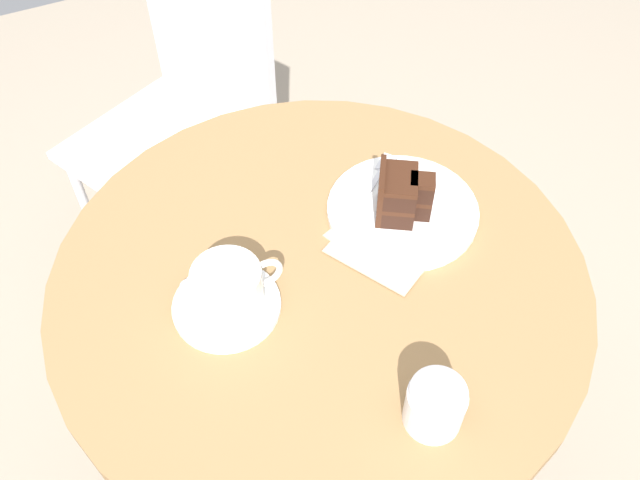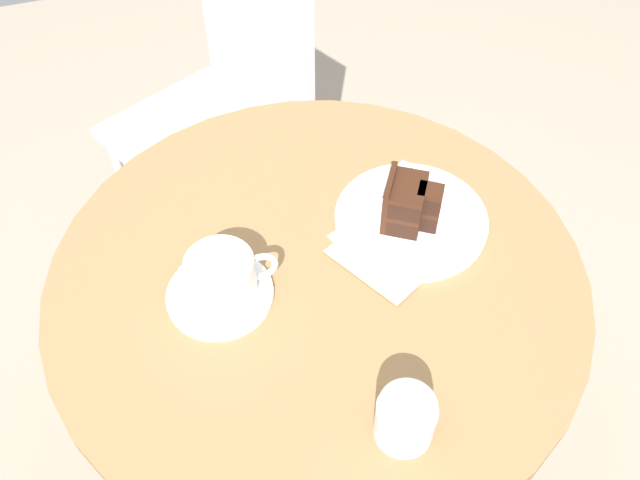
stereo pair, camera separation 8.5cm
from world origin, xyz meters
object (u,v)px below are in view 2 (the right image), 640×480
at_px(cake_plate, 411,219).
at_px(cafe_chair, 229,97).
at_px(sugar_pot, 406,416).
at_px(saucer, 220,296).
at_px(fork, 390,185).
at_px(coffee_cup, 223,277).
at_px(napkin, 394,245).
at_px(teaspoon, 189,285).
at_px(cake_slice, 408,203).

xyz_separation_m(cake_plate, cafe_chair, (-0.14, 0.67, -0.24)).
bearing_deg(cafe_chair, sugar_pot, -25.28).
distance_m(saucer, fork, 0.32).
xyz_separation_m(coffee_cup, napkin, (0.25, 0.01, -0.04)).
distance_m(teaspoon, sugar_pot, 0.35).
height_order(coffee_cup, sugar_pot, sugar_pot).
bearing_deg(coffee_cup, cake_plate, 8.86).
bearing_deg(cake_plate, cafe_chair, 101.97).
relative_size(cake_slice, sugar_pot, 1.19).
bearing_deg(napkin, cake_plate, 40.85).
xyz_separation_m(cake_plate, napkin, (-0.04, -0.04, -0.00)).
xyz_separation_m(cake_slice, napkin, (-0.03, -0.03, -0.05)).
height_order(cake_plate, napkin, cake_plate).
relative_size(teaspoon, cake_slice, 1.13).
xyz_separation_m(saucer, cake_plate, (0.30, 0.05, 0.00)).
distance_m(coffee_cup, cake_plate, 0.30).
height_order(coffee_cup, cake_plate, coffee_cup).
distance_m(cake_slice, fork, 0.08).
bearing_deg(cake_slice, cafe_chair, 100.90).
relative_size(cake_plate, sugar_pot, 2.91).
height_order(fork, sugar_pot, sugar_pot).
distance_m(cake_slice, cafe_chair, 0.75).
xyz_separation_m(cake_plate, sugar_pot, (-0.14, -0.30, 0.03)).
bearing_deg(cake_plate, teaspoon, -176.84).
relative_size(saucer, cake_plate, 0.64).
xyz_separation_m(coffee_cup, teaspoon, (-0.05, 0.03, -0.03)).
xyz_separation_m(cake_plate, fork, (-0.01, 0.07, 0.01)).
xyz_separation_m(cake_slice, cafe_chair, (-0.13, 0.68, -0.28)).
bearing_deg(fork, teaspoon, 157.59).
distance_m(coffee_cup, napkin, 0.26).
xyz_separation_m(saucer, fork, (0.29, 0.11, 0.01)).
height_order(coffee_cup, napkin, coffee_cup).
height_order(teaspoon, cafe_chair, cafe_chair).
xyz_separation_m(teaspoon, napkin, (0.30, -0.02, -0.01)).
bearing_deg(cafe_chair, fork, -12.69).
bearing_deg(coffee_cup, saucer, 175.83).
relative_size(saucer, teaspoon, 1.38).
bearing_deg(teaspoon, saucer, -121.02).
relative_size(teaspoon, napkin, 0.51).
distance_m(cafe_chair, sugar_pot, 1.01).
bearing_deg(coffee_cup, sugar_pot, -59.12).
distance_m(coffee_cup, cafe_chair, 0.79).
bearing_deg(sugar_pot, napkin, 69.54).
height_order(coffee_cup, cake_slice, cake_slice).
height_order(saucer, fork, fork).
relative_size(saucer, sugar_pot, 1.86).
bearing_deg(teaspoon, cake_slice, -83.33).
relative_size(saucer, fork, 1.12).
xyz_separation_m(coffee_cup, fork, (0.29, 0.11, -0.03)).
distance_m(napkin, cafe_chair, 0.75).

